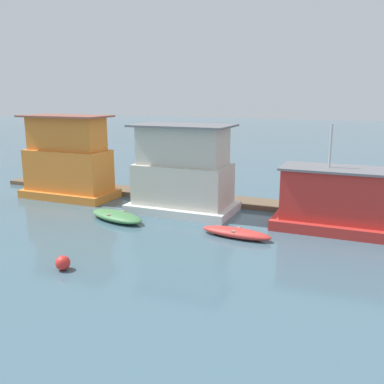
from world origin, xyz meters
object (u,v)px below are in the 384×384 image
Objects in this scene: houseboat_white at (183,173)px; mooring_post_near_left at (167,189)px; houseboat_red at (345,202)px; mooring_post_centre at (145,185)px; dinghy_green at (117,216)px; dinghy_red at (236,233)px; mooring_post_far_right at (69,181)px; buoy_red at (63,263)px; houseboat_orange at (68,161)px.

mooring_post_near_left is (-1.94, 1.63, -1.54)m from houseboat_white.
houseboat_red is 13.15m from mooring_post_centre.
dinghy_green reaches higher than dinghy_red.
mooring_post_centre is (-3.61, 1.63, -1.41)m from houseboat_white.
dinghy_red is at bearing -1.28° from dinghy_green.
buoy_red is (9.08, -11.90, -0.50)m from mooring_post_far_right.
mooring_post_centre is 3.30× the size of buoy_red.
dinghy_red is at bearing -38.76° from mooring_post_near_left.
dinghy_green is (6.10, -3.57, -2.29)m from houseboat_orange.
dinghy_red is 15.35m from mooring_post_far_right.
dinghy_red is (13.29, -3.73, -2.32)m from houseboat_orange.
mooring_post_near_left reaches higher than dinghy_green.
mooring_post_near_left is 0.87× the size of mooring_post_centre.
houseboat_red is at bearing 34.37° from dinghy_red.
mooring_post_centre is at bearing 147.51° from dinghy_red.
houseboat_red is 19.45m from mooring_post_far_right.
dinghy_green is at bearing -98.53° from mooring_post_near_left.
houseboat_red reaches higher than dinghy_green.
mooring_post_centre reaches higher than mooring_post_near_left.
houseboat_red is 11.89× the size of buoy_red.
buoy_red is (7.92, -10.46, -2.25)m from houseboat_orange.
houseboat_white is at bearing -9.33° from mooring_post_far_right.
dinghy_red is 8.61m from buoy_red.
houseboat_orange reaches higher than buoy_red.
mooring_post_far_right is (-14.45, 5.17, 0.57)m from dinghy_red.
houseboat_orange is 7.20m from mooring_post_near_left.
houseboat_white is at bearing 141.85° from dinghy_red.
dinghy_green is (-12.09, -3.19, -1.31)m from houseboat_red.
houseboat_orange reaches higher than dinghy_red.
dinghy_red is 1.88× the size of mooring_post_centre.
dinghy_green is at bearing -79.52° from mooring_post_centre.
dinghy_red is at bearing -15.68° from houseboat_orange.
dinghy_red is 6.21× the size of buoy_red.
dinghy_green is at bearing 178.72° from dinghy_red.
mooring_post_far_right reaches higher than dinghy_green.
mooring_post_centre reaches higher than dinghy_red.
houseboat_white is at bearing -24.32° from mooring_post_centre.
houseboat_orange is 0.89× the size of houseboat_red.
houseboat_orange reaches higher than dinghy_green.
mooring_post_near_left is 11.96m from buoy_red.
houseboat_orange is at bearing 149.67° from dinghy_green.
buoy_red is (1.82, -6.90, 0.05)m from dinghy_green.
dinghy_red is at bearing -145.63° from houseboat_red.
houseboat_orange is 1.70× the size of dinghy_red.
houseboat_red reaches higher than mooring_post_centre.
dinghy_green is 2.04× the size of mooring_post_centre.
houseboat_white is (8.79, -0.20, -0.13)m from houseboat_orange.
houseboat_red is 11.50m from mooring_post_near_left.
houseboat_white is 10.21m from mooring_post_far_right.
dinghy_red is at bearing 51.46° from buoy_red.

